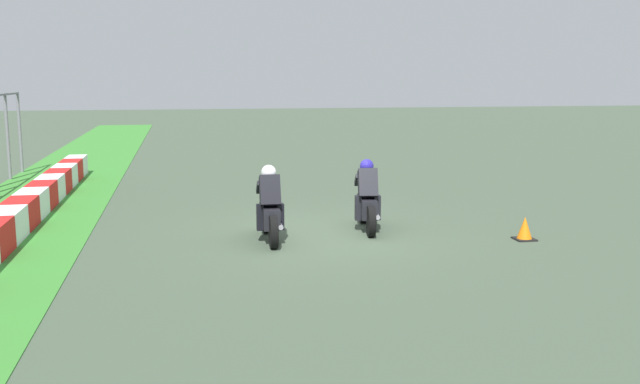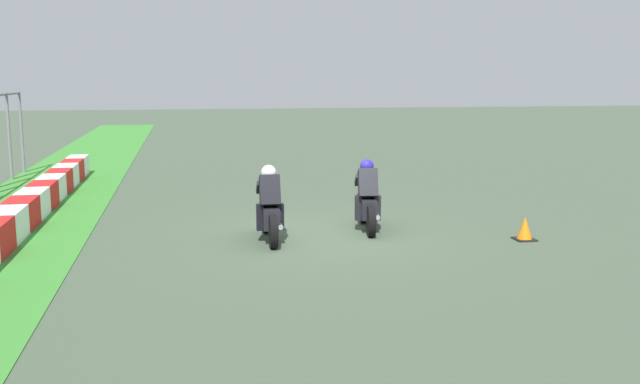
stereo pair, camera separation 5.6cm
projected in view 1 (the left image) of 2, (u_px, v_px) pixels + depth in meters
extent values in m
plane|color=#42513E|center=(321.00, 235.00, 14.69)|extent=(120.00, 120.00, 0.00)
cube|color=white|center=(7.00, 226.00, 14.04)|extent=(1.20, 0.60, 0.64)
cube|color=red|center=(20.00, 214.00, 15.22)|extent=(1.20, 0.60, 0.64)
cube|color=white|center=(32.00, 204.00, 16.41)|extent=(1.20, 0.60, 0.64)
cube|color=red|center=(42.00, 196.00, 17.59)|extent=(1.20, 0.60, 0.64)
cube|color=white|center=(50.00, 188.00, 18.78)|extent=(1.20, 0.60, 0.64)
cube|color=red|center=(58.00, 182.00, 19.96)|extent=(1.20, 0.60, 0.64)
cube|color=white|center=(65.00, 176.00, 21.14)|extent=(1.20, 0.60, 0.64)
cube|color=red|center=(71.00, 171.00, 22.33)|extent=(1.20, 0.60, 0.64)
cube|color=white|center=(76.00, 166.00, 23.51)|extent=(1.20, 0.60, 0.64)
cylinder|color=slate|center=(8.00, 137.00, 22.38)|extent=(0.10, 0.10, 2.75)
cylinder|color=slate|center=(20.00, 132.00, 24.10)|extent=(0.10, 0.10, 2.75)
cylinder|color=black|center=(363.00, 209.00, 15.84)|extent=(0.65, 0.23, 0.64)
cylinder|color=black|center=(371.00, 221.00, 14.46)|extent=(0.65, 0.23, 0.64)
cube|color=black|center=(367.00, 207.00, 15.12)|extent=(1.13, 0.47, 0.40)
ellipsoid|color=black|center=(367.00, 192.00, 15.17)|extent=(0.52, 0.36, 0.24)
cube|color=red|center=(370.00, 210.00, 14.62)|extent=(0.08, 0.17, 0.08)
cylinder|color=#A5A5AD|center=(377.00, 216.00, 14.81)|extent=(0.43, 0.16, 0.10)
cube|color=black|center=(368.00, 183.00, 14.94)|extent=(0.54, 0.46, 0.66)
sphere|color=#282192|center=(367.00, 166.00, 15.10)|extent=(0.34, 0.34, 0.30)
cube|color=#60556C|center=(364.00, 187.00, 15.56)|extent=(0.19, 0.28, 0.23)
cube|color=black|center=(358.00, 208.00, 15.00)|extent=(0.20, 0.16, 0.52)
cube|color=black|center=(377.00, 208.00, 15.02)|extent=(0.20, 0.16, 0.52)
cube|color=black|center=(357.00, 180.00, 15.30)|extent=(0.40, 0.15, 0.31)
cube|color=black|center=(374.00, 180.00, 15.32)|extent=(0.40, 0.15, 0.31)
cylinder|color=black|center=(266.00, 218.00, 14.84)|extent=(0.64, 0.16, 0.64)
cylinder|color=black|center=(273.00, 232.00, 13.47)|extent=(0.64, 0.16, 0.64)
cube|color=black|center=(270.00, 216.00, 14.13)|extent=(1.11, 0.35, 0.40)
ellipsoid|color=black|center=(269.00, 200.00, 14.18)|extent=(0.49, 0.31, 0.24)
cube|color=red|center=(272.00, 220.00, 13.63)|extent=(0.06, 0.16, 0.08)
cylinder|color=#A5A5AD|center=(280.00, 225.00, 13.83)|extent=(0.42, 0.11, 0.10)
cube|color=black|center=(270.00, 191.00, 13.95)|extent=(0.49, 0.41, 0.66)
sphere|color=silver|center=(269.00, 172.00, 14.11)|extent=(0.31, 0.31, 0.30)
cube|color=#476368|center=(267.00, 195.00, 14.56)|extent=(0.16, 0.26, 0.23)
cube|color=black|center=(260.00, 217.00, 13.98)|extent=(0.18, 0.14, 0.52)
cube|color=black|center=(280.00, 217.00, 14.04)|extent=(0.18, 0.14, 0.52)
cube|color=black|center=(259.00, 187.00, 14.28)|extent=(0.39, 0.11, 0.31)
cube|color=black|center=(277.00, 187.00, 14.34)|extent=(0.39, 0.11, 0.31)
cube|color=black|center=(524.00, 239.00, 14.25)|extent=(0.40, 0.40, 0.03)
cone|color=orange|center=(525.00, 228.00, 14.21)|extent=(0.32, 0.32, 0.47)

